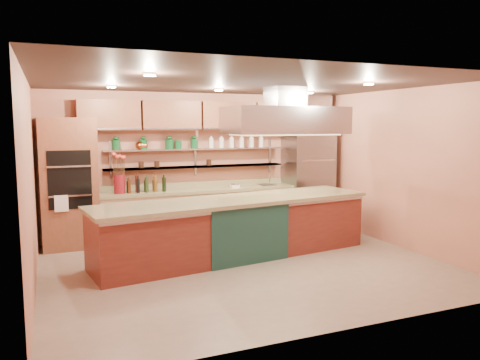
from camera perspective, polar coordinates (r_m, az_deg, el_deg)
name	(u,v)px	position (r m, az deg, el deg)	size (l,w,h in m)	color
floor	(246,266)	(7.39, 0.73, -10.48)	(6.00, 5.00, 0.02)	gray
ceiling	(246,83)	(7.08, 0.76, 11.79)	(6.00, 5.00, 0.02)	black
wall_back	(197,164)	(9.44, -5.22, 2.01)	(6.00, 0.04, 2.80)	#B97157
wall_front	(341,201)	(4.92, 12.25, -2.55)	(6.00, 0.04, 2.80)	#B97157
wall_left	(30,186)	(6.54, -24.22, -0.70)	(0.04, 5.00, 2.80)	#B97157
wall_right	(403,169)	(8.72, 19.21, 1.26)	(0.04, 5.00, 2.80)	#B97157
oven_stack	(69,184)	(8.74, -20.10, -0.41)	(0.95, 0.64, 2.30)	brown
refrigerator	(308,178)	(10.10, 8.28, 0.28)	(0.95, 0.72, 2.10)	slate
back_counter	(200,212)	(9.26, -4.90, -3.92)	(3.84, 0.64, 0.93)	tan
wall_shelf_lower	(197,167)	(9.30, -5.27, 1.63)	(3.60, 0.26, 0.03)	#A7A9AE
wall_shelf_upper	(197,149)	(9.28, -5.30, 3.78)	(3.60, 0.26, 0.03)	#A7A9AE
upper_cabinets	(200,116)	(9.23, -4.95, 7.81)	(4.60, 0.36, 0.55)	brown
range_hood	(285,120)	(7.95, 5.49, 7.24)	(2.00, 1.00, 0.45)	#A7A9AE
ceiling_downlights	(241,86)	(7.26, 0.13, 11.43)	(4.00, 2.80, 0.02)	#FFE5A5
island	(235,228)	(7.76, -0.58, -5.84)	(4.66, 1.01, 0.97)	maroon
flower_vase	(119,184)	(8.79, -14.49, -0.49)	(0.19, 0.19, 0.35)	maroon
oil_bottle_cluster	(142,184)	(8.85, -11.86, -0.52)	(0.93, 0.26, 0.30)	black
kitchen_scale	(235,185)	(9.38, -0.63, -0.59)	(0.17, 0.13, 0.09)	silver
bar_faucet	(270,179)	(9.79, 3.64, 0.08)	(0.03, 0.03, 0.22)	white
copper_kettle	(140,145)	(9.01, -12.07, 4.16)	(0.19, 0.19, 0.15)	#CA622E
green_canister	(178,145)	(9.17, -7.56, 4.31)	(0.13, 0.13, 0.16)	#0E411D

